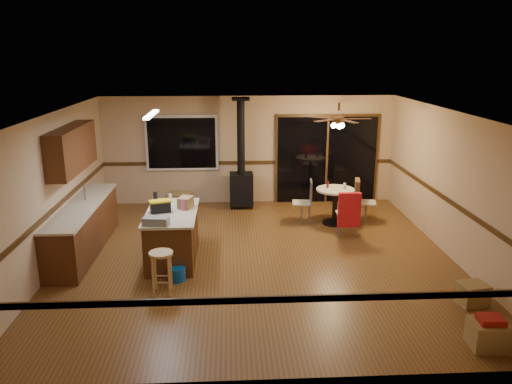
{
  "coord_description": "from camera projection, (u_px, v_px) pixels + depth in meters",
  "views": [
    {
      "loc": [
        -0.47,
        -8.37,
        3.6
      ],
      "look_at": [
        0.0,
        0.3,
        1.15
      ],
      "focal_mm": 35.0,
      "sensor_mm": 36.0,
      "label": 1
    }
  ],
  "objects": [
    {
      "name": "box_small_red",
      "position": [
        491.0,
        320.0,
        6.2
      ],
      "size": [
        0.31,
        0.27,
        0.08
      ],
      "primitive_type": "cube",
      "rotation": [
        0.0,
        0.0,
        -0.06
      ],
      "color": "maroon",
      "rests_on": "box_corner_a"
    },
    {
      "name": "toolbox_yellow_lid",
      "position": [
        160.0,
        201.0,
        8.64
      ],
      "size": [
        0.42,
        0.3,
        0.03
      ],
      "primitive_type": "cube",
      "rotation": [
        0.0,
        0.0,
        0.31
      ],
      "color": "gold",
      "rests_on": "toolbox_black"
    },
    {
      "name": "upper_cabinets",
      "position": [
        72.0,
        149.0,
        9.03
      ],
      "size": [
        0.35,
        2.0,
        0.8
      ],
      "primitive_type": "cube",
      "color": "#512A14",
      "rests_on": "ground"
    },
    {
      "name": "kitchen_island",
      "position": [
        173.0,
        236.0,
        8.85
      ],
      "size": [
        0.88,
        1.68,
        0.9
      ],
      "color": "#4D2A13",
      "rests_on": "ground"
    },
    {
      "name": "wall_front",
      "position": [
        275.0,
        275.0,
        5.33
      ],
      "size": [
        7.0,
        0.0,
        7.0
      ],
      "primitive_type": "plane",
      "rotation": [
        -1.57,
        0.0,
        0.0
      ],
      "color": "tan",
      "rests_on": "ground"
    },
    {
      "name": "sliding_door",
      "position": [
        327.0,
        160.0,
        12.18
      ],
      "size": [
        2.52,
        0.1,
        2.1
      ],
      "primitive_type": "cube",
      "color": "black",
      "rests_on": "ground"
    },
    {
      "name": "glass_red",
      "position": [
        328.0,
        185.0,
        10.69
      ],
      "size": [
        0.07,
        0.07,
        0.14
      ],
      "primitive_type": "cylinder",
      "rotation": [
        0.0,
        0.0,
        -0.34
      ],
      "color": "#590C14",
      "rests_on": "dining_table"
    },
    {
      "name": "wall_right",
      "position": [
        453.0,
        186.0,
        8.88
      ],
      "size": [
        0.0,
        7.0,
        7.0
      ],
      "primitive_type": "plane",
      "rotation": [
        1.57,
        0.0,
        -1.57
      ],
      "color": "tan",
      "rests_on": "ground"
    },
    {
      "name": "fluorescent_strip",
      "position": [
        151.0,
        114.0,
        8.55
      ],
      "size": [
        0.1,
        1.2,
        0.04
      ],
      "primitive_type": "cube",
      "color": "white",
      "rests_on": "ceiling"
    },
    {
      "name": "chair_left",
      "position": [
        307.0,
        197.0,
        10.73
      ],
      "size": [
        0.44,
        0.44,
        0.51
      ],
      "color": "tan",
      "rests_on": "ground"
    },
    {
      "name": "dining_table",
      "position": [
        335.0,
        200.0,
        10.69
      ],
      "size": [
        0.81,
        0.81,
        0.78
      ],
      "color": "black",
      "rests_on": "ground"
    },
    {
      "name": "chair_rail",
      "position": [
        257.0,
        205.0,
        8.78
      ],
      "size": [
        7.0,
        7.0,
        0.08
      ],
      "primitive_type": null,
      "color": "#3F270F",
      "rests_on": "ground"
    },
    {
      "name": "bar_stool",
      "position": [
        162.0,
        272.0,
        7.64
      ],
      "size": [
        0.48,
        0.48,
        0.67
      ],
      "primitive_type": "cylinder",
      "rotation": [
        0.0,
        0.0,
        0.4
      ],
      "color": "tan",
      "rests_on": "floor"
    },
    {
      "name": "box_under_window",
      "position": [
        180.0,
        202.0,
        11.65
      ],
      "size": [
        0.63,
        0.55,
        0.43
      ],
      "primitive_type": "cube",
      "rotation": [
        0.0,
        0.0,
        -0.25
      ],
      "color": "olive",
      "rests_on": "floor"
    },
    {
      "name": "toolbox_black",
      "position": [
        160.0,
        207.0,
        8.67
      ],
      "size": [
        0.37,
        0.27,
        0.19
      ],
      "primitive_type": "cube",
      "rotation": [
        0.0,
        0.0,
        0.31
      ],
      "color": "black",
      "rests_on": "kitchen_island"
    },
    {
      "name": "box_corner_b",
      "position": [
        472.0,
        294.0,
        7.34
      ],
      "size": [
        0.45,
        0.41,
        0.32
      ],
      "primitive_type": "cube",
      "rotation": [
        0.0,
        0.0,
        0.17
      ],
      "color": "olive",
      "rests_on": "floor"
    },
    {
      "name": "window",
      "position": [
        182.0,
        143.0,
        11.87
      ],
      "size": [
        1.72,
        0.1,
        1.32
      ],
      "primitive_type": "cube",
      "color": "black",
      "rests_on": "ground"
    },
    {
      "name": "ceiling",
      "position": [
        257.0,
        114.0,
        8.34
      ],
      "size": [
        7.0,
        7.0,
        0.0
      ],
      "primitive_type": "plane",
      "rotation": [
        3.14,
        0.0,
        0.0
      ],
      "color": "silver",
      "rests_on": "ground"
    },
    {
      "name": "glass_cream",
      "position": [
        344.0,
        186.0,
        10.56
      ],
      "size": [
        0.06,
        0.06,
        0.14
      ],
      "primitive_type": "cylinder",
      "rotation": [
        0.0,
        0.0,
        -0.01
      ],
      "color": "beige",
      "rests_on": "dining_table"
    },
    {
      "name": "box_on_island",
      "position": [
        186.0,
        202.0,
        8.93
      ],
      "size": [
        0.29,
        0.34,
        0.2
      ],
      "primitive_type": "cube",
      "rotation": [
        0.0,
        0.0,
        -0.28
      ],
      "color": "olive",
      "rests_on": "kitchen_island"
    },
    {
      "name": "bottle_white",
      "position": [
        170.0,
        198.0,
        9.26
      ],
      "size": [
        0.05,
        0.05,
        0.16
      ],
      "primitive_type": "cylinder",
      "rotation": [
        0.0,
        0.0,
        -0.01
      ],
      "color": "white",
      "rests_on": "kitchen_island"
    },
    {
      "name": "chair_near",
      "position": [
        349.0,
        210.0,
        9.83
      ],
      "size": [
        0.44,
        0.47,
        0.7
      ],
      "color": "tan",
      "rests_on": "ground"
    },
    {
      "name": "blue_bucket",
      "position": [
        177.0,
        274.0,
        8.11
      ],
      "size": [
        0.32,
        0.32,
        0.23
      ],
      "primitive_type": "cylinder",
      "rotation": [
        0.0,
        0.0,
        0.22
      ],
      "color": "blue",
      "rests_on": "floor"
    },
    {
      "name": "floor",
      "position": [
        257.0,
        257.0,
        9.05
      ],
      "size": [
        7.0,
        7.0,
        0.0
      ],
      "primitive_type": "plane",
      "color": "brown",
      "rests_on": "ground"
    },
    {
      "name": "chair_right",
      "position": [
        358.0,
        196.0,
        10.79
      ],
      "size": [
        0.54,
        0.51,
        0.7
      ],
      "color": "tan",
      "rests_on": "ground"
    },
    {
      "name": "ceiling_fan",
      "position": [
        338.0,
        122.0,
        10.23
      ],
      "size": [
        0.24,
        0.24,
        0.55
      ],
      "color": "brown",
      "rests_on": "ceiling"
    },
    {
      "name": "wood_stove",
      "position": [
        241.0,
        178.0,
        11.77
      ],
      "size": [
        0.55,
        0.5,
        2.52
      ],
      "color": "black",
      "rests_on": "ground"
    },
    {
      "name": "countertop",
      "position": [
        81.0,
        206.0,
        9.12
      ],
      "size": [
        0.64,
        3.04,
        0.04
      ],
      "primitive_type": "cube",
      "color": "#C1B195",
      "rests_on": "lower_cabinets"
    },
    {
      "name": "box_corner_a",
      "position": [
        489.0,
        335.0,
        6.25
      ],
      "size": [
        0.48,
        0.41,
        0.35
      ],
      "primitive_type": "cube",
      "rotation": [
        0.0,
        0.0,
        -0.06
      ],
      "color": "olive",
      "rests_on": "floor"
    },
    {
      "name": "lower_cabinets",
      "position": [
        83.0,
        229.0,
        9.24
      ],
      "size": [
        0.6,
        3.0,
        0.86
      ],
      "primitive_type": "cube",
      "color": "#512A14",
      "rests_on": "ground"
    },
    {
      "name": "bottle_pink",
      "position": [
        183.0,
        205.0,
        8.78
      ],
      "size": [
        0.08,
        0.08,
        0.2
      ],
      "primitive_type": "cylinder",
      "rotation": [
        0.0,
        0.0,
        0.19
      ],
      "color": "#D84C8C",
      "rests_on": "kitchen_island"
    },
    {
      "name": "wall_back",
      "position": [
        249.0,
        150.0,
        12.06
      ],
      "size": [
        7.0,
        0.0,
        7.0
      ],
      "primitive_type": "plane",
      "rotation": [
        1.57,
        0.0,
        0.0
      ],
      "color": "tan",
      "rests_on": "ground"
    },
    {
      "name": "toolbox_grey",
      "position": [
        156.0,
        221.0,
        8.06
      ],
      "size": [
        0.43,
        0.28,
        0.13
      ],
      "primitive_type": "cube",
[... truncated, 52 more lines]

